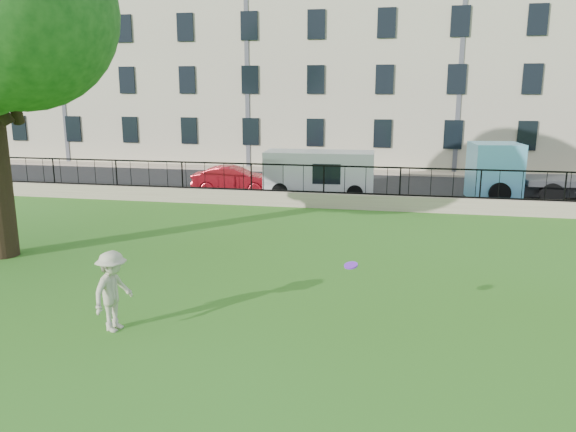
% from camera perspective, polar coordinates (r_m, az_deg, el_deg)
% --- Properties ---
extents(ground, '(120.00, 120.00, 0.00)m').
position_cam_1_polar(ground, '(11.47, -4.56, -11.42)').
color(ground, '#366F1A').
rests_on(ground, ground).
extents(retaining_wall, '(50.00, 0.40, 0.60)m').
position_cam_1_polar(retaining_wall, '(22.67, 3.63, 1.61)').
color(retaining_wall, gray).
rests_on(retaining_wall, ground).
extents(iron_railing, '(50.00, 0.05, 1.13)m').
position_cam_1_polar(iron_railing, '(22.52, 3.66, 3.74)').
color(iron_railing, black).
rests_on(iron_railing, retaining_wall).
extents(street, '(60.00, 9.00, 0.01)m').
position_cam_1_polar(street, '(27.31, 4.94, 2.88)').
color(street, black).
rests_on(street, ground).
extents(sidewalk, '(60.00, 1.40, 0.12)m').
position_cam_1_polar(sidewalk, '(32.42, 5.96, 4.53)').
color(sidewalk, gray).
rests_on(sidewalk, ground).
extents(building_row, '(56.40, 10.40, 13.80)m').
position_cam_1_polar(building_row, '(37.79, 7.05, 16.10)').
color(building_row, '#B2A38D').
rests_on(building_row, ground).
extents(man, '(0.78, 1.14, 1.63)m').
position_cam_1_polar(man, '(11.64, -17.35, -7.30)').
color(man, '#B3AE92').
rests_on(man, ground).
extents(frisbee, '(0.27, 0.28, 0.12)m').
position_cam_1_polar(frisbee, '(11.00, 6.41, -5.00)').
color(frisbee, purple).
extents(red_sedan, '(3.85, 1.75, 1.22)m').
position_cam_1_polar(red_sedan, '(25.90, -5.57, 3.68)').
color(red_sedan, '#B41622').
rests_on(red_sedan, street).
extents(white_van, '(4.84, 2.05, 2.00)m').
position_cam_1_polar(white_van, '(24.96, 3.19, 4.29)').
color(white_van, silver).
rests_on(white_van, street).
extents(blue_truck, '(6.01, 2.73, 2.43)m').
position_cam_1_polar(blue_truck, '(26.37, 24.20, 4.11)').
color(blue_truck, '#63BDE9').
rests_on(blue_truck, street).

